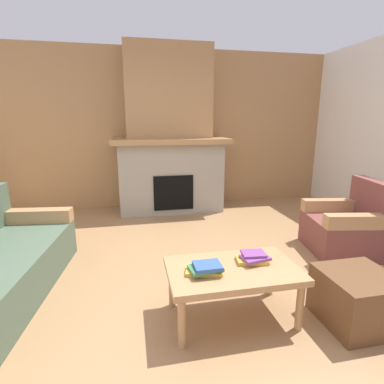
{
  "coord_description": "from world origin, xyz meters",
  "views": [
    {
      "loc": [
        -0.66,
        -2.43,
        1.53
      ],
      "look_at": [
        -0.0,
        0.75,
        0.74
      ],
      "focal_mm": 28.11,
      "sensor_mm": 36.0,
      "label": 1
    }
  ],
  "objects_px": {
    "coffee_table": "(233,274)",
    "fireplace": "(170,142)",
    "ottoman": "(357,299)",
    "armchair": "(348,227)"
  },
  "relations": [
    {
      "from": "fireplace",
      "to": "ottoman",
      "type": "bearing_deg",
      "value": -73.4
    },
    {
      "from": "ottoman",
      "to": "armchair",
      "type": "bearing_deg",
      "value": 54.63
    },
    {
      "from": "coffee_table",
      "to": "ottoman",
      "type": "xyz_separation_m",
      "value": [
        0.92,
        -0.25,
        -0.18
      ]
    },
    {
      "from": "armchair",
      "to": "ottoman",
      "type": "relative_size",
      "value": 1.7
    },
    {
      "from": "fireplace",
      "to": "ottoman",
      "type": "distance_m",
      "value": 3.59
    },
    {
      "from": "ottoman",
      "to": "fireplace",
      "type": "bearing_deg",
      "value": 106.6
    },
    {
      "from": "fireplace",
      "to": "ottoman",
      "type": "relative_size",
      "value": 5.19
    },
    {
      "from": "coffee_table",
      "to": "fireplace",
      "type": "bearing_deg",
      "value": 91.3
    },
    {
      "from": "armchair",
      "to": "fireplace",
      "type": "bearing_deg",
      "value": 130.14
    },
    {
      "from": "armchair",
      "to": "ottoman",
      "type": "height_order",
      "value": "armchair"
    }
  ]
}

